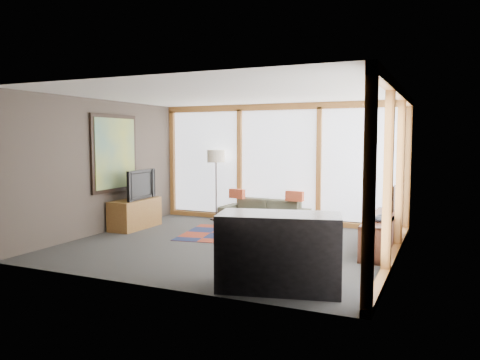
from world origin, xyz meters
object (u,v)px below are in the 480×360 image
at_px(floor_lamp, 216,185).
at_px(coffee_table, 262,230).
at_px(tv_console, 135,214).
at_px(television, 137,184).
at_px(bar_counter, 279,252).
at_px(bookshelf, 381,233).
at_px(sofa, 264,213).

bearing_deg(floor_lamp, coffee_table, -42.36).
relative_size(floor_lamp, tv_console, 1.33).
distance_m(coffee_table, television, 2.86).
height_order(tv_console, bar_counter, bar_counter).
relative_size(coffee_table, tv_console, 0.89).
distance_m(floor_lamp, bookshelf, 4.10).
bearing_deg(bar_counter, tv_console, 134.23).
xyz_separation_m(floor_lamp, tv_console, (-1.07, -1.58, -0.50)).
bearing_deg(sofa, tv_console, -145.88).
relative_size(floor_lamp, television, 1.51).
distance_m(bookshelf, tv_console, 4.88).
bearing_deg(bar_counter, television, 133.64).
bearing_deg(coffee_table, bookshelf, 3.86).
distance_m(sofa, bookshelf, 2.84).
bearing_deg(floor_lamp, tv_console, -124.15).
bearing_deg(sofa, bar_counter, -62.74).
xyz_separation_m(floor_lamp, bookshelf, (3.81, -1.43, -0.52)).
distance_m(sofa, coffee_table, 1.44).
bearing_deg(tv_console, floor_lamp, 55.85).
bearing_deg(coffee_table, bar_counter, -64.25).
relative_size(tv_console, bar_counter, 0.81).
xyz_separation_m(bookshelf, tv_console, (-4.88, -0.15, 0.03)).
bearing_deg(television, bar_counter, -128.76).
bearing_deg(television, tv_console, 131.83).
bearing_deg(sofa, television, -146.20).
xyz_separation_m(sofa, bookshelf, (2.56, -1.22, -0.00)).
distance_m(floor_lamp, bar_counter, 5.07).
bearing_deg(bookshelf, bar_counter, -107.88).
relative_size(sofa, bookshelf, 0.86).
bearing_deg(coffee_table, television, 179.34).
xyz_separation_m(television, bar_counter, (3.98, -2.57, -0.44)).
bearing_deg(bookshelf, television, -178.71).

